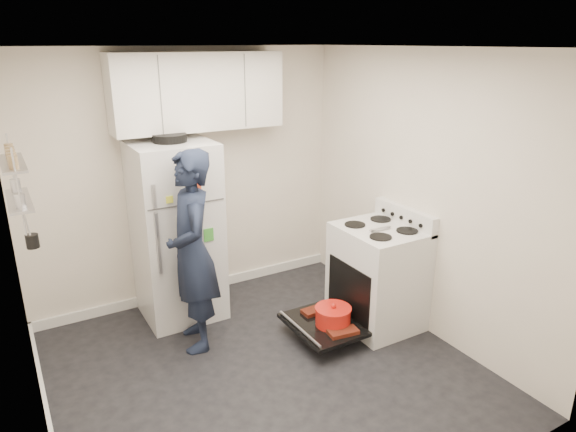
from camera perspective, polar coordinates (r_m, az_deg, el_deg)
room at (r=3.80m, az=-3.56°, el=-1.69°), size 3.21×3.21×2.51m
electric_range at (r=4.85m, az=9.81°, el=-6.73°), size 0.66×0.76×1.10m
open_oven_door at (r=4.65m, az=4.48°, el=-11.45°), size 0.55×0.70×0.24m
refrigerator at (r=4.91m, az=-12.28°, el=-1.64°), size 0.72×0.74×1.77m
upper_cabinets at (r=4.92m, az=-9.99°, el=13.47°), size 1.60×0.33×0.70m
wall_shelf_rack at (r=3.75m, az=-27.96°, el=3.32°), size 0.14×0.60×0.61m
person at (r=4.37m, az=-10.60°, el=-3.96°), size 0.52×0.70×1.74m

